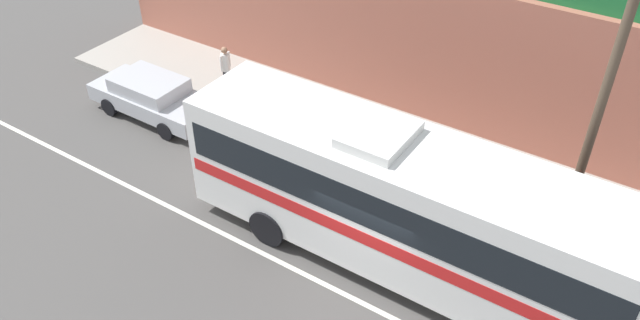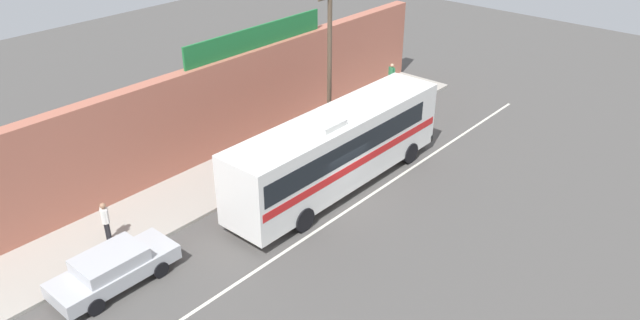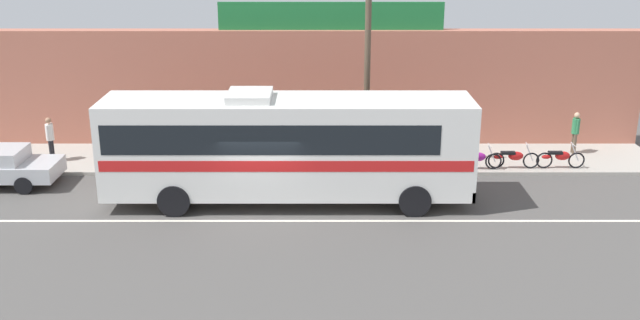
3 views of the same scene
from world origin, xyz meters
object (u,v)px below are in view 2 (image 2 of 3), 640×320
(motorcycle_orange, at_px, (406,95))
(pedestrian_far_left, at_px, (392,74))
(parked_car, at_px, (113,268))
(pedestrian_near_shop, at_px, (105,219))
(motorcycle_purple, at_px, (376,112))
(motorcycle_green, at_px, (389,104))
(utility_pole, at_px, (329,67))
(motorcycle_blue, at_px, (356,121))
(intercity_bus, at_px, (337,147))

(motorcycle_orange, xyz_separation_m, pedestrian_far_left, (1.14, 1.86, 0.54))
(parked_car, relative_size, motorcycle_orange, 2.46)
(pedestrian_far_left, distance_m, pedestrian_near_shop, 20.45)
(motorcycle_purple, bearing_deg, motorcycle_green, 4.19)
(utility_pole, bearing_deg, pedestrian_near_shop, 174.82)
(motorcycle_purple, bearing_deg, motorcycle_blue, 176.57)
(parked_car, height_order, motorcycle_purple, parked_car)
(motorcycle_green, relative_size, motorcycle_orange, 1.06)
(motorcycle_purple, height_order, pedestrian_far_left, pedestrian_far_left)
(utility_pole, height_order, motorcycle_blue, utility_pole)
(pedestrian_far_left, bearing_deg, pedestrian_near_shop, -177.27)
(parked_car, xyz_separation_m, motorcycle_blue, (15.69, 1.45, -0.17))
(intercity_bus, relative_size, motorcycle_blue, 6.19)
(motorcycle_purple, xyz_separation_m, pedestrian_far_left, (4.31, 1.98, 0.54))
(utility_pole, xyz_separation_m, pedestrian_near_shop, (-12.01, 1.09, -3.18))
(pedestrian_far_left, bearing_deg, motorcycle_purple, -155.30)
(parked_car, relative_size, motorcycle_blue, 2.31)
(parked_car, distance_m, motorcycle_orange, 20.55)
(utility_pole, xyz_separation_m, motorcycle_blue, (2.47, 0.18, -3.76))
(intercity_bus, bearing_deg, pedestrian_far_left, 23.65)
(parked_car, distance_m, pedestrian_near_shop, 2.68)
(parked_car, height_order, utility_pole, utility_pole)
(parked_car, xyz_separation_m, utility_pole, (13.21, 1.27, 3.59))
(motorcycle_blue, bearing_deg, pedestrian_near_shop, 176.40)
(motorcycle_green, relative_size, motorcycle_purple, 1.02)
(motorcycle_blue, height_order, motorcycle_purple, same)
(motorcycle_orange, height_order, motorcycle_purple, same)
(motorcycle_blue, bearing_deg, parked_car, -174.72)
(intercity_bus, height_order, motorcycle_green, intercity_bus)
(motorcycle_blue, distance_m, pedestrian_near_shop, 14.52)
(intercity_bus, height_order, motorcycle_purple, intercity_bus)
(motorcycle_green, bearing_deg, motorcycle_blue, -179.89)
(motorcycle_orange, bearing_deg, intercity_bus, -163.13)
(motorcycle_blue, bearing_deg, motorcycle_orange, 0.30)
(utility_pole, bearing_deg, motorcycle_green, 1.89)
(intercity_bus, relative_size, motorcycle_green, 6.23)
(motorcycle_blue, height_order, motorcycle_orange, same)
(parked_car, height_order, pedestrian_far_left, pedestrian_far_left)
(motorcycle_blue, bearing_deg, motorcycle_green, 0.11)
(intercity_bus, relative_size, pedestrian_far_left, 7.19)
(intercity_bus, relative_size, parked_car, 2.68)
(pedestrian_far_left, bearing_deg, parked_car, -171.24)
(intercity_bus, height_order, pedestrian_near_shop, intercity_bus)
(intercity_bus, distance_m, motorcycle_blue, 6.29)
(parked_car, bearing_deg, pedestrian_near_shop, 63.02)
(motorcycle_green, height_order, pedestrian_far_left, pedestrian_far_left)
(pedestrian_near_shop, bearing_deg, parked_car, -116.98)
(parked_car, xyz_separation_m, pedestrian_far_left, (21.63, 3.33, 0.37))
(utility_pole, height_order, motorcycle_green, utility_pole)
(motorcycle_green, bearing_deg, pedestrian_far_left, 32.99)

